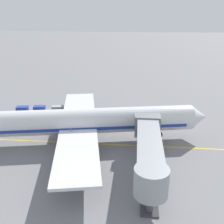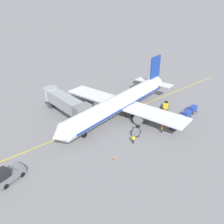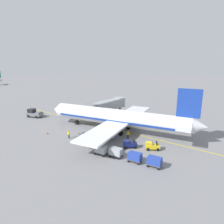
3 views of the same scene
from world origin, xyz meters
The scene contains 16 objects.
ground_plane centered at (0.00, 0.00, 0.00)m, with size 400.00×400.00×0.00m, color slate.
gate_lead_in_line centered at (0.00, 0.00, 0.00)m, with size 0.24×80.00×0.01m, color gold.
parked_airliner centered at (-0.68, 1.09, 3.19)m, with size 30.44×37.17×10.63m.
jet_bridge centered at (7.25, 10.39, 3.46)m, with size 15.76×3.50×4.98m.
pushback_tractor centered at (-5.32, 27.41, 1.10)m, with size 3.45×4.86×2.40m.
baggage_tug_lead centered at (-4.99, -9.55, 0.71)m, with size 2.36×2.75×1.62m.
baggage_tug_trailing centered at (-8.57, 4.07, 0.71)m, with size 2.27×2.77×1.62m.
baggage_tug_spare centered at (-6.70, -5.85, 0.71)m, with size 2.55×2.67×1.62m.
baggage_cart_front centered at (-12.11, -3.42, 0.95)m, with size 1.54×2.96×1.58m.
baggage_cart_second_in_train centered at (-11.24, -5.95, 0.95)m, with size 1.54×2.96×1.58m.
baggage_cart_third_in_train centered at (-10.86, -9.37, 0.95)m, with size 1.54×2.96×1.58m.
baggage_cart_tail_end centered at (-10.35, -12.49, 0.95)m, with size 1.54×2.96×1.58m.
ground_crew_wing_walker centered at (-11.32, -0.21, 0.95)m, with size 0.30×0.73×1.69m.
ground_crew_loader centered at (-10.35, 6.76, 0.95)m, with size 0.29×0.73×1.69m.
ground_crew_marshaller centered at (-3.10, -3.23, 0.95)m, with size 0.53×0.61×1.69m.
safety_cone_nose_left centered at (-11.50, 12.58, 0.29)m, with size 0.36×0.36×0.59m.
Camera 2 is at (-35.38, 33.44, 24.54)m, focal length 38.21 mm.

